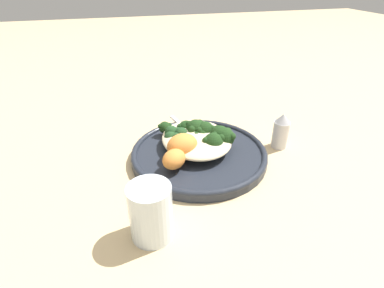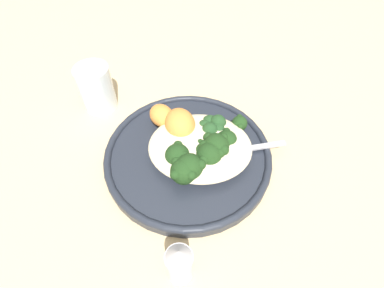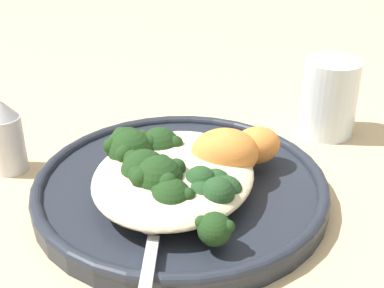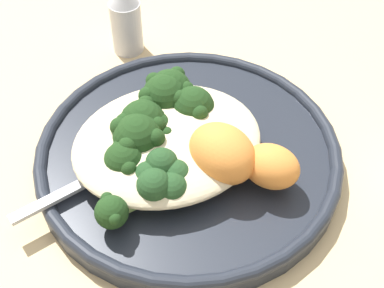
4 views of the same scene
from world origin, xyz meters
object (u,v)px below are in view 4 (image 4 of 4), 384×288
at_px(salt_shaker, 126,20).
at_px(sweet_potato_chunk_0, 224,153).
at_px(broccoli_stalk_1, 175,100).
at_px(spoon, 99,174).
at_px(quinoa_mound, 166,139).
at_px(sweet_potato_chunk_1, 271,166).
at_px(kale_tuft, 163,179).
at_px(broccoli_stalk_5, 144,140).
at_px(plate, 190,156).
at_px(broccoli_stalk_2, 169,104).
at_px(broccoli_stalk_0, 199,116).
at_px(broccoli_stalk_4, 153,129).
at_px(broccoli_stalk_6, 134,162).
at_px(broccoli_stalk_3, 160,133).
at_px(broccoli_stalk_7, 137,198).

bearing_deg(salt_shaker, sweet_potato_chunk_0, -85.99).
bearing_deg(broccoli_stalk_1, spoon, 115.84).
bearing_deg(quinoa_mound, salt_shaker, 83.36).
height_order(sweet_potato_chunk_1, kale_tuft, same).
bearing_deg(broccoli_stalk_1, sweet_potato_chunk_0, -172.10).
bearing_deg(broccoli_stalk_5, sweet_potato_chunk_0, 176.09).
bearing_deg(plate, broccoli_stalk_2, 94.69).
bearing_deg(broccoli_stalk_0, spoon, 116.89).
bearing_deg(broccoli_stalk_4, broccoli_stalk_1, -88.35).
xyz_separation_m(broccoli_stalk_0, sweet_potato_chunk_1, (0.03, -0.08, 0.00)).
xyz_separation_m(plate, spoon, (-0.08, -0.00, 0.01)).
distance_m(plate, spoon, 0.08).
xyz_separation_m(broccoli_stalk_1, broccoli_stalk_5, (-0.04, -0.04, 0.00)).
bearing_deg(broccoli_stalk_6, broccoli_stalk_4, -122.00).
height_order(broccoli_stalk_1, salt_shaker, salt_shaker).
height_order(quinoa_mound, broccoli_stalk_2, broccoli_stalk_2).
relative_size(broccoli_stalk_3, broccoli_stalk_6, 0.79).
distance_m(broccoli_stalk_1, broccoli_stalk_5, 0.06).
xyz_separation_m(broccoli_stalk_5, sweet_potato_chunk_1, (0.09, -0.06, -0.00)).
xyz_separation_m(plate, broccoli_stalk_3, (-0.02, 0.01, 0.03)).
xyz_separation_m(broccoli_stalk_4, spoon, (-0.06, -0.02, -0.01)).
relative_size(broccoli_stalk_5, spoon, 0.83).
bearing_deg(broccoli_stalk_6, broccoli_stalk_7, 86.96).
height_order(sweet_potato_chunk_1, spoon, sweet_potato_chunk_1).
height_order(broccoli_stalk_1, sweet_potato_chunk_1, broccoli_stalk_1).
distance_m(broccoli_stalk_4, broccoli_stalk_7, 0.07).
distance_m(plate, broccoli_stalk_5, 0.05).
height_order(broccoli_stalk_4, sweet_potato_chunk_1, broccoli_stalk_4).
bearing_deg(broccoli_stalk_5, quinoa_mound, -146.01).
distance_m(broccoli_stalk_0, salt_shaker, 0.16).
relative_size(quinoa_mound, broccoli_stalk_3, 2.18).
height_order(broccoli_stalk_4, kale_tuft, broccoli_stalk_4).
relative_size(quinoa_mound, broccoli_stalk_1, 1.61).
distance_m(sweet_potato_chunk_1, spoon, 0.14).
bearing_deg(broccoli_stalk_4, broccoli_stalk_2, -84.97).
bearing_deg(sweet_potato_chunk_0, sweet_potato_chunk_1, -37.47).
distance_m(broccoli_stalk_7, sweet_potato_chunk_0, 0.08).
relative_size(broccoli_stalk_7, kale_tuft, 2.29).
bearing_deg(broccoli_stalk_4, broccoli_stalk_0, -128.32).
relative_size(broccoli_stalk_1, broccoli_stalk_2, 1.00).
bearing_deg(quinoa_mound, broccoli_stalk_3, 112.40).
height_order(kale_tuft, spoon, kale_tuft).
xyz_separation_m(broccoli_stalk_0, spoon, (-0.10, -0.02, -0.01)).
relative_size(broccoli_stalk_3, sweet_potato_chunk_0, 1.23).
bearing_deg(salt_shaker, kale_tuft, -100.15).
distance_m(broccoli_stalk_0, broccoli_stalk_5, 0.06).
bearing_deg(broccoli_stalk_3, broccoli_stalk_6, 87.88).
bearing_deg(broccoli_stalk_0, plate, 154.58).
relative_size(broccoli_stalk_5, kale_tuft, 1.83).
bearing_deg(broccoli_stalk_2, plate, 176.90).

